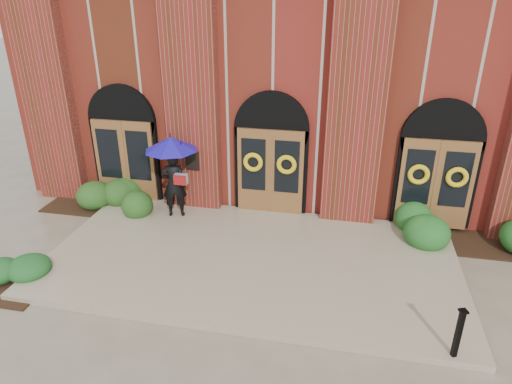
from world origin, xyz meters
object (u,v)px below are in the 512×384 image
(hedge_wall_right, at_px, (478,230))
(hedge_wall_left, at_px, (100,195))
(metal_post, at_px, (459,332))
(man_with_umbrella, at_px, (172,162))

(hedge_wall_right, bearing_deg, hedge_wall_left, 180.00)
(hedge_wall_left, xyz_separation_m, hedge_wall_right, (10.84, 0.00, 0.02))
(metal_post, distance_m, hedge_wall_right, 4.75)
(metal_post, bearing_deg, hedge_wall_right, 73.60)
(man_with_umbrella, relative_size, hedge_wall_right, 0.72)
(metal_post, xyz_separation_m, hedge_wall_left, (-9.50, 4.55, -0.29))
(metal_post, bearing_deg, man_with_umbrella, 148.48)
(hedge_wall_left, bearing_deg, hedge_wall_right, 0.00)
(hedge_wall_right, bearing_deg, metal_post, -106.40)
(man_with_umbrella, height_order, metal_post, man_with_umbrella)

